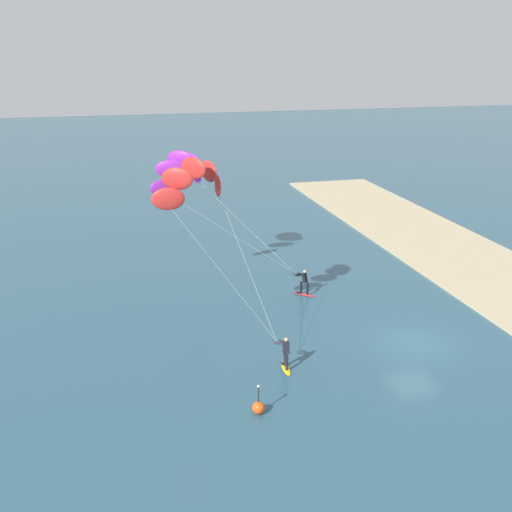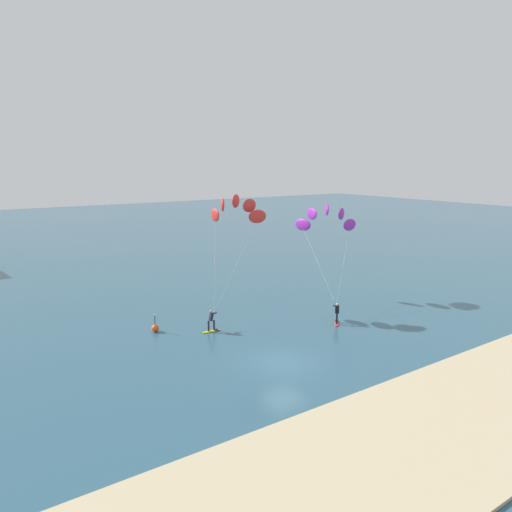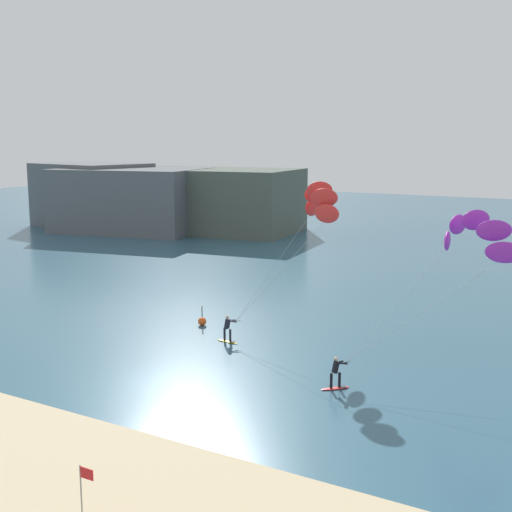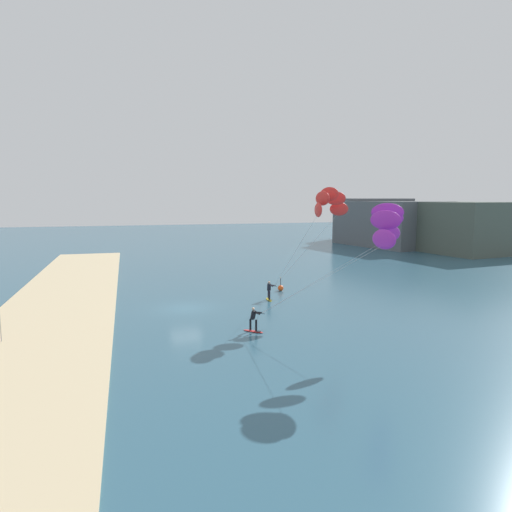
% 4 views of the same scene
% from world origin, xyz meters
% --- Properties ---
extents(ground_plane, '(240.00, 240.00, 0.00)m').
position_xyz_m(ground_plane, '(0.00, 0.00, 0.00)').
color(ground_plane, '#2D566B').
extents(sand_strip, '(80.00, 8.98, 0.16)m').
position_xyz_m(sand_strip, '(0.00, -10.03, 0.08)').
color(sand_strip, '#C6B289').
rests_on(sand_strip, ground).
extents(kitesurfer_nearshore, '(7.15, 6.06, 9.80)m').
position_xyz_m(kitesurfer_nearshore, '(3.20, 10.86, 8.28)').
color(kitesurfer_nearshore, yellow).
rests_on(kitesurfer_nearshore, ground).
extents(kitesurfer_mid_water, '(8.27, 9.72, 8.65)m').
position_xyz_m(kitesurfer_mid_water, '(12.63, 10.10, 7.12)').
color(kitesurfer_mid_water, red).
rests_on(kitesurfer_mid_water, ground).
extents(marker_buoy, '(0.56, 0.56, 1.38)m').
position_xyz_m(marker_buoy, '(-4.50, 9.75, 0.30)').
color(marker_buoy, '#EA5119').
rests_on(marker_buoy, ground).
extents(distant_headland, '(38.43, 21.67, 8.88)m').
position_xyz_m(distant_headland, '(-39.13, 46.90, 4.08)').
color(distant_headland, '#565B60').
rests_on(distant_headland, ground).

